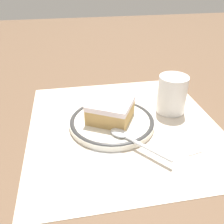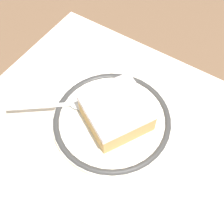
{
  "view_description": "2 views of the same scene",
  "coord_description": "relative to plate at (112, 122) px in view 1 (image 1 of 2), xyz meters",
  "views": [
    {
      "loc": [
        -0.43,
        0.1,
        0.3
      ],
      "look_at": [
        0.01,
        0.02,
        0.03
      ],
      "focal_mm": 39.75,
      "sensor_mm": 36.0,
      "label": 1
    },
    {
      "loc": [
        0.13,
        -0.16,
        0.39
      ],
      "look_at": [
        0.01,
        0.02,
        0.03
      ],
      "focal_mm": 46.74,
      "sensor_mm": 36.0,
      "label": 2
    }
  ],
  "objects": [
    {
      "name": "cup",
      "position": [
        0.03,
        -0.14,
        0.03
      ],
      "size": [
        0.06,
        0.06,
        0.09
      ],
      "color": "white",
      "rests_on": "placemat"
    },
    {
      "name": "napkin",
      "position": [
        -0.13,
        0.05,
        -0.01
      ],
      "size": [
        0.15,
        0.16,
        0.0
      ],
      "primitive_type": "cube",
      "rotation": [
        0.0,
        0.0,
        0.39
      ],
      "color": "white",
      "rests_on": "placemat"
    },
    {
      "name": "plate",
      "position": [
        0.0,
        0.0,
        0.0
      ],
      "size": [
        0.18,
        0.18,
        0.01
      ],
      "color": "silver",
      "rests_on": "placemat"
    },
    {
      "name": "spoon",
      "position": [
        -0.07,
        -0.02,
        0.01
      ],
      "size": [
        0.12,
        0.1,
        0.01
      ],
      "color": "silver",
      "rests_on": "plate"
    },
    {
      "name": "placemat",
      "position": [
        -0.01,
        -0.02,
        -0.01
      ],
      "size": [
        0.41,
        0.4,
        0.0
      ],
      "primitive_type": "cube",
      "color": "beige",
      "rests_on": "ground_plane"
    },
    {
      "name": "ground_plane",
      "position": [
        -0.01,
        -0.02,
        -0.01
      ],
      "size": [
        2.4,
        2.4,
        0.0
      ],
      "primitive_type": "plane",
      "color": "brown"
    },
    {
      "name": "sugar_packet",
      "position": [
        -0.1,
        -0.13,
        -0.0
      ],
      "size": [
        0.06,
        0.04,
        0.01
      ],
      "primitive_type": "cube",
      "rotation": [
        0.0,
        0.0,
        3.35
      ],
      "color": "white",
      "rests_on": "placemat"
    },
    {
      "name": "cake_slice",
      "position": [
        0.01,
        0.0,
        0.03
      ],
      "size": [
        0.11,
        0.12,
        0.04
      ],
      "color": "tan",
      "rests_on": "plate"
    }
  ]
}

